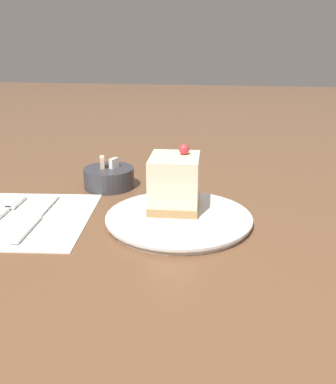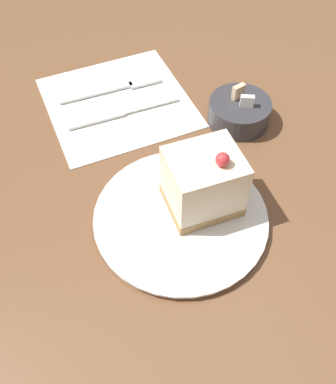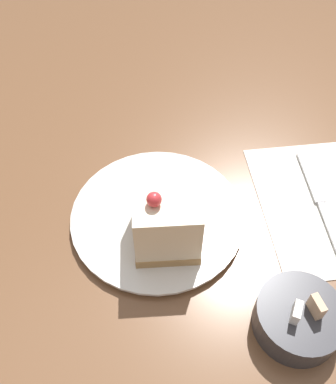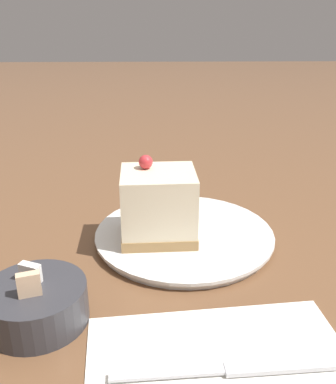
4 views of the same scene
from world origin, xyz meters
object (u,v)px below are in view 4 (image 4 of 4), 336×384
plate (183,235)px  knife (245,368)px  sugar_bowl (35,303)px  cake_slice (155,205)px

plate → knife: 0.22m
plate → sugar_bowl: (-0.15, 0.14, 0.01)m
cake_slice → knife: cake_slice is taller
plate → sugar_bowl: bearing=135.8°
cake_slice → plate: bearing=-75.0°
plate → cake_slice: bearing=107.3°
plate → knife: plate is taller
sugar_bowl → knife: bearing=-110.4°
cake_slice → sugar_bowl: bearing=139.3°
cake_slice → knife: (-0.21, -0.07, -0.05)m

